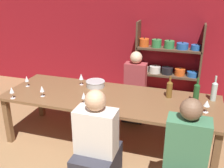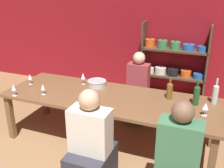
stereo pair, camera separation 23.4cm
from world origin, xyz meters
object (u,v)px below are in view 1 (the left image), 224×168
at_px(dining_table, 110,101).
at_px(wine_glass_red_c, 81,77).
at_px(wine_bottle_green, 196,92).
at_px(wine_bottle_dark, 214,91).
at_px(person_near_b, 97,153).
at_px(shelf_unit, 167,70).
at_px(person_far_a, 135,94).
at_px(wine_glass_empty_a, 42,89).
at_px(wine_glass_red_d, 89,97).
at_px(wine_glass_white_a, 12,91).
at_px(wine_glass_empty_b, 92,100).
at_px(wine_glass_red_b, 27,79).
at_px(mixing_bowl, 95,83).
at_px(wine_bottle_amber, 169,89).
at_px(wine_glass_red_e, 84,96).
at_px(wine_glass_red_a, 207,104).

bearing_deg(dining_table, wine_glass_red_c, 152.20).
bearing_deg(wine_bottle_green, wine_bottle_dark, 31.04).
xyz_separation_m(wine_bottle_dark, person_near_b, (-1.22, -1.16, -0.44)).
height_order(shelf_unit, person_far_a, shelf_unit).
height_order(wine_glass_empty_a, wine_glass_red_d, wine_glass_red_d).
bearing_deg(wine_glass_white_a, wine_glass_red_c, 47.65).
height_order(shelf_unit, wine_glass_red_d, shelf_unit).
height_order(dining_table, wine_glass_empty_b, wine_glass_empty_b).
bearing_deg(wine_glass_red_b, wine_glass_white_a, -80.93).
bearing_deg(mixing_bowl, wine_glass_empty_b, -71.49).
xyz_separation_m(wine_glass_white_a, wine_glass_red_d, (1.07, 0.12, 0.01)).
relative_size(wine_bottle_amber, wine_glass_red_e, 2.00).
bearing_deg(wine_glass_red_d, person_far_a, 74.37).
height_order(dining_table, wine_glass_red_e, wine_glass_red_e).
height_order(mixing_bowl, wine_glass_red_a, wine_glass_red_a).
bearing_deg(wine_glass_empty_b, mixing_bowl, 108.51).
bearing_deg(wine_glass_red_d, person_near_b, -60.99).
height_order(dining_table, person_near_b, person_near_b).
relative_size(mixing_bowl, wine_bottle_amber, 0.94).
relative_size(wine_glass_white_a, person_near_b, 0.14).
relative_size(shelf_unit, person_near_b, 1.29).
height_order(wine_bottle_dark, wine_glass_red_e, wine_bottle_dark).
height_order(mixing_bowl, person_near_b, person_near_b).
relative_size(wine_glass_red_c, wine_glass_red_e, 1.16).
height_order(wine_glass_red_a, wine_glass_empty_b, wine_glass_empty_b).
height_order(wine_glass_red_d, person_near_b, person_near_b).
distance_m(wine_bottle_amber, person_near_b, 1.34).
height_order(wine_bottle_green, wine_glass_red_d, wine_bottle_green).
relative_size(wine_bottle_dark, wine_glass_empty_b, 2.02).
distance_m(wine_glass_white_a, wine_glass_red_d, 1.08).
height_order(wine_glass_red_c, person_near_b, person_near_b).
relative_size(wine_glass_empty_a, wine_glass_red_d, 0.91).
height_order(wine_bottle_dark, person_far_a, person_far_a).
xyz_separation_m(wine_bottle_dark, wine_glass_red_a, (-0.09, -0.39, -0.02)).
bearing_deg(wine_glass_empty_b, wine_glass_white_a, -178.37).
distance_m(mixing_bowl, wine_glass_red_b, 1.03).
distance_m(wine_glass_red_b, wine_glass_red_d, 1.19).
bearing_deg(person_near_b, wine_bottle_amber, 59.12).
bearing_deg(mixing_bowl, wine_glass_red_c, 179.19).
height_order(wine_bottle_dark, wine_glass_red_b, wine_bottle_dark).
height_order(shelf_unit, wine_glass_red_c, shelf_unit).
relative_size(wine_glass_empty_a, person_near_b, 0.13).
distance_m(shelf_unit, wine_glass_empty_b, 2.29).
bearing_deg(wine_bottle_green, wine_glass_white_a, -165.04).
relative_size(dining_table, wine_glass_red_d, 17.56).
bearing_deg(shelf_unit, wine_glass_red_e, -111.92).
distance_m(wine_glass_red_a, wine_glass_red_d, 1.44).
distance_m(dining_table, wine_glass_empty_b, 0.47).
xyz_separation_m(wine_bottle_green, wine_glass_red_c, (-1.68, 0.12, -0.01)).
relative_size(wine_glass_red_a, wine_glass_white_a, 0.98).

